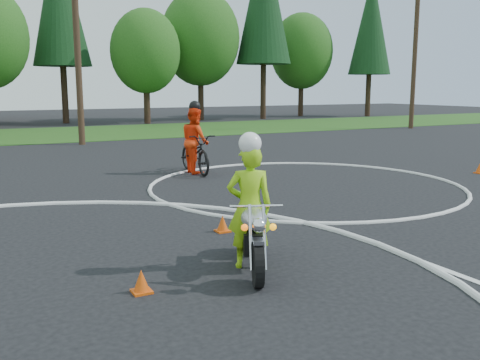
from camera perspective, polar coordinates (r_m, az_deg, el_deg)
name	(u,v)px	position (r m, az deg, el deg)	size (l,w,h in m)	color
course_markings	(124,257)	(8.36, -12.25, -8.01)	(19.05, 19.05, 0.12)	silver
primary_motorcycle	(253,235)	(7.50, 1.44, -5.88)	(1.05, 1.87, 1.05)	black
rider_primary_grp	(250,203)	(7.52, 1.03, -2.48)	(0.76, 0.65, 1.94)	#95D616
rider_second_grp	(195,148)	(16.01, -4.79, 3.46)	(0.90, 2.27, 2.15)	black
traffic_cones	(233,273)	(7.12, -0.72, -9.91)	(17.87, 10.02, 0.30)	#DD4C0B
treeline	(175,30)	(40.89, -7.00, 15.56)	(38.20, 8.10, 14.52)	#382619
utility_poles	(76,24)	(24.97, -17.08, 15.58)	(41.60, 1.12, 10.00)	#473321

